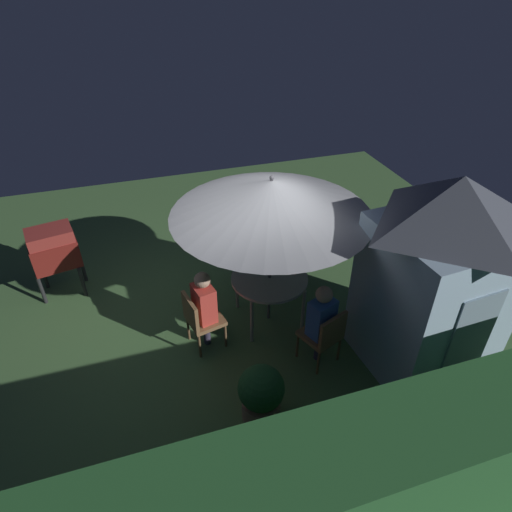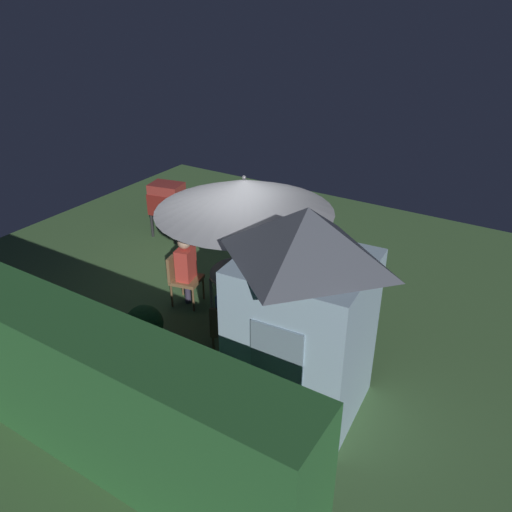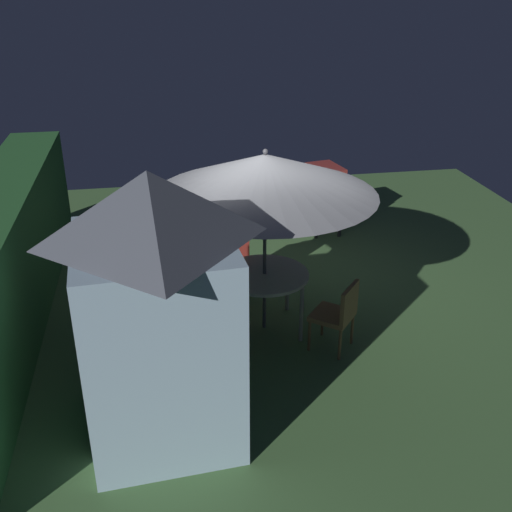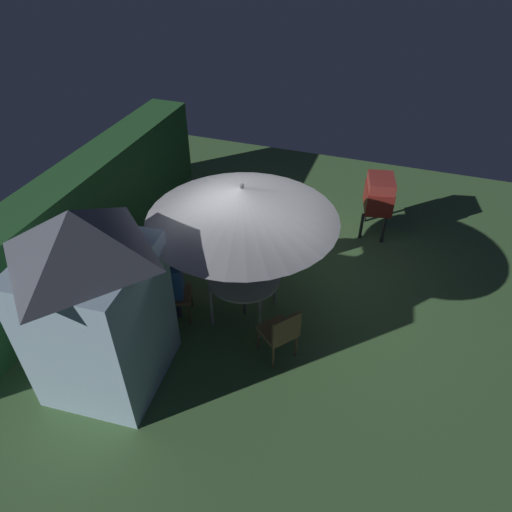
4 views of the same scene
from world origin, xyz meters
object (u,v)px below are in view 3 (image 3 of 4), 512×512
Objects in this scene: patio_umbrella at (265,174)px; potted_plant_by_shed at (136,285)px; garden_shed at (157,309)px; chair_far_side at (183,316)px; bbq_grill at (325,186)px; chair_near_shed at (233,257)px; person_in_red at (235,243)px; patio_table at (264,278)px; person_in_blue at (188,295)px; chair_toward_hedge at (339,312)px.

patio_umbrella is 2.43m from potted_plant_by_shed.
garden_shed is 2.57m from potted_plant_by_shed.
bbq_grill is at bearing -38.25° from chair_far_side.
potted_plant_by_shed is (1.07, 0.57, -0.10)m from chair_far_side.
garden_shed is at bearing -173.00° from potted_plant_by_shed.
person_in_red reaches higher than chair_near_shed.
patio_table is at bearing -68.91° from chair_far_side.
chair_far_side is at bearing 151.73° from chair_near_shed.
person_in_blue is (-1.48, 0.73, 0.26)m from chair_near_shed.
garden_shed is 3.03× the size of chair_far_side.
chair_toward_hedge is (-0.65, -0.79, -0.20)m from patio_table.
garden_shed reaches higher than potted_plant_by_shed.
person_in_blue is (0.03, -0.08, 0.26)m from chair_far_side.
patio_table is at bearing -38.35° from garden_shed.
chair_far_side is (-0.41, 1.06, -0.20)m from patio_table.
garden_shed is at bearing 158.67° from chair_near_shed.
person_in_blue reaches higher than patio_table.
chair_far_side is at bearing 111.09° from patio_umbrella.
patio_umbrella is at bearing 50.62° from chair_toward_hedge.
garden_shed is 3.00m from person_in_red.
chair_toward_hedge is 0.71× the size of person_in_red.
bbq_grill is 1.33× the size of chair_near_shed.
patio_umbrella reaches higher than chair_far_side.
chair_far_side is at bearing 149.78° from person_in_red.
person_in_red reaches higher than chair_far_side.
patio_umbrella is 1.87m from chair_toward_hedge.
garden_shed reaches higher than chair_toward_hedge.
patio_umbrella is (0.00, 0.00, 1.37)m from patio_table.
garden_shed reaches higher than person_in_blue.
patio_umbrella is 2.99× the size of chair_near_shed.
patio_table is 1.41× the size of potted_plant_by_shed.
chair_near_shed is (2.81, -1.10, -0.87)m from garden_shed.
patio_umbrella is 2.13× the size of person_in_red.
chair_near_shed is (1.10, 0.25, -1.57)m from patio_umbrella.
patio_umbrella reaches higher than bbq_grill.
person_in_red is at bearing -22.26° from garden_shed.
person_in_blue is at bearing 111.09° from patio_umbrella.
patio_umbrella reaches higher than chair_toward_hedge.
patio_umbrella reaches higher than patio_table.
person_in_red is at bearing -167.24° from chair_near_shed.
patio_table is 1.06m from person_in_blue.
person_in_blue is (-0.38, 0.98, -1.30)m from patio_umbrella.
person_in_blue is at bearing 111.09° from patio_table.
chair_toward_hedge is at bearing -98.63° from person_in_blue.
person_in_red is 1.59m from person_in_blue.
chair_near_shed reaches higher than patio_table.
patio_table is (1.70, -1.35, -0.67)m from garden_shed.
patio_table is 1.16m from chair_far_side.
chair_far_side is (-3.44, 2.71, -0.33)m from bbq_grill.
chair_far_side is at bearing 111.09° from patio_table.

